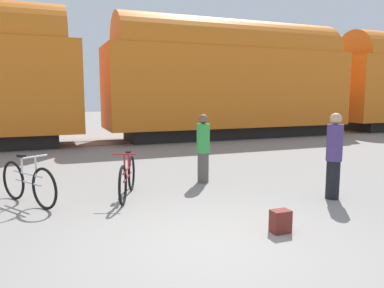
% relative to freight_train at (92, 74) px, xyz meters
% --- Properties ---
extents(ground_plane, '(80.00, 80.00, 0.00)m').
position_rel_freight_train_xyz_m(ground_plane, '(-0.00, -11.35, -2.86)').
color(ground_plane, gray).
extents(freight_train, '(49.29, 2.92, 5.42)m').
position_rel_freight_train_xyz_m(freight_train, '(0.00, 0.00, 0.00)').
color(freight_train, black).
rests_on(freight_train, ground_plane).
extents(rail_near, '(61.29, 0.07, 0.01)m').
position_rel_freight_train_xyz_m(rail_near, '(-0.00, -0.72, -2.85)').
color(rail_near, '#4C4238').
rests_on(rail_near, ground_plane).
extents(rail_far, '(61.29, 0.07, 0.01)m').
position_rel_freight_train_xyz_m(rail_far, '(-0.00, 0.72, -2.85)').
color(rail_far, '#4C4238').
rests_on(rail_far, ground_plane).
extents(bicycle_silver, '(0.99, 1.57, 0.95)m').
position_rel_freight_train_xyz_m(bicycle_silver, '(-2.24, -8.37, -2.46)').
color(bicycle_silver, black).
rests_on(bicycle_silver, ground_plane).
extents(bicycle_maroon, '(0.70, 1.74, 0.93)m').
position_rel_freight_train_xyz_m(bicycle_maroon, '(-0.43, -8.57, -2.46)').
color(bicycle_maroon, black).
rests_on(bicycle_maroon, ground_plane).
extents(person_in_purple, '(0.30, 0.30, 1.68)m').
position_rel_freight_train_xyz_m(person_in_purple, '(3.27, -10.15, -2.00)').
color(person_in_purple, black).
rests_on(person_in_purple, ground_plane).
extents(person_in_green, '(0.30, 0.30, 1.58)m').
position_rel_freight_train_xyz_m(person_in_green, '(1.46, -7.96, -2.05)').
color(person_in_green, '#514C47').
rests_on(person_in_green, ground_plane).
extents(backpack, '(0.28, 0.20, 0.34)m').
position_rel_freight_train_xyz_m(backpack, '(1.27, -11.30, -2.69)').
color(backpack, maroon).
rests_on(backpack, ground_plane).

